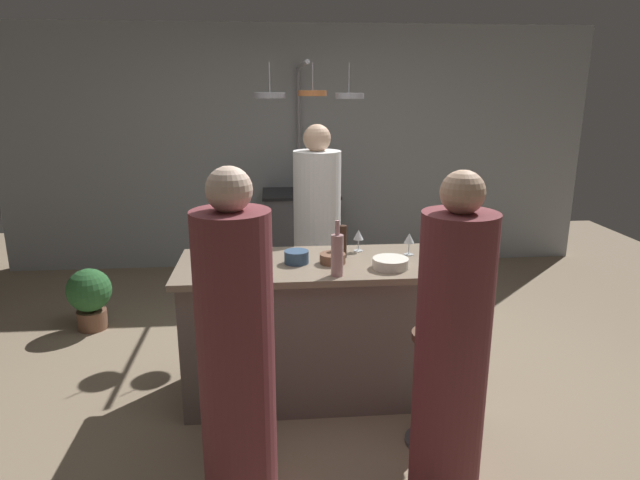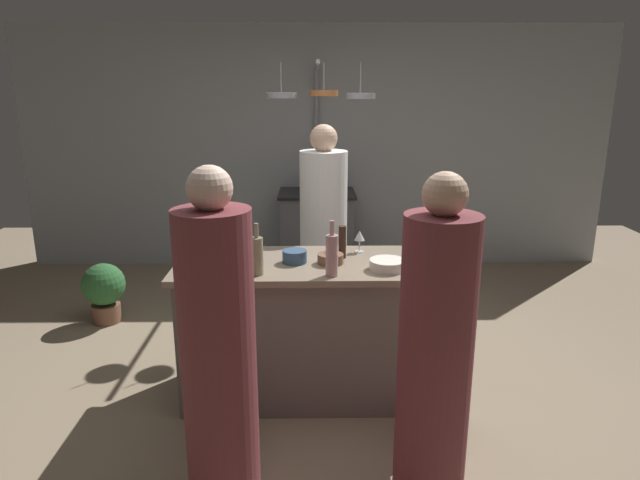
# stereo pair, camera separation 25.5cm
# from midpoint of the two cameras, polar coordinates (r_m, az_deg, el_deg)

# --- Properties ---
(ground_plane) EXTENTS (9.00, 9.00, 0.00)m
(ground_plane) POSITION_cam_midpoint_polar(r_m,az_deg,el_deg) (3.83, -1.77, -15.21)
(ground_plane) COLOR gray
(back_wall) EXTENTS (6.40, 0.16, 2.60)m
(back_wall) POSITION_cam_midpoint_polar(r_m,az_deg,el_deg) (6.18, -3.45, 9.36)
(back_wall) COLOR #9EA3A8
(back_wall) RESTS_ON ground_plane
(kitchen_island) EXTENTS (1.80, 0.72, 0.90)m
(kitchen_island) POSITION_cam_midpoint_polar(r_m,az_deg,el_deg) (3.62, -1.83, -9.04)
(kitchen_island) COLOR slate
(kitchen_island) RESTS_ON ground_plane
(stove_range) EXTENTS (0.80, 0.64, 0.89)m
(stove_range) POSITION_cam_midpoint_polar(r_m,az_deg,el_deg) (5.94, -3.20, 0.73)
(stove_range) COLOR #47474C
(stove_range) RESTS_ON ground_plane
(chef) EXTENTS (0.36, 0.36, 1.70)m
(chef) POSITION_cam_midpoint_polar(r_m,az_deg,el_deg) (4.26, -2.01, -0.44)
(chef) COLOR white
(chef) RESTS_ON ground_plane
(bar_stool_left) EXTENTS (0.28, 0.28, 0.68)m
(bar_stool_left) POSITION_cam_midpoint_polar(r_m,az_deg,el_deg) (3.12, -11.65, -15.23)
(bar_stool_left) COLOR #4C4C51
(bar_stool_left) RESTS_ON ground_plane
(guest_left) EXTENTS (0.35, 0.35, 1.64)m
(guest_left) POSITION_cam_midpoint_polar(r_m,az_deg,el_deg) (2.60, -11.45, -12.11)
(guest_left) COLOR brown
(guest_left) RESTS_ON ground_plane
(bar_stool_right) EXTENTS (0.28, 0.28, 0.68)m
(bar_stool_right) POSITION_cam_midpoint_polar(r_m,az_deg,el_deg) (3.19, 9.26, -14.43)
(bar_stool_right) COLOR #4C4C51
(bar_stool_right) RESTS_ON ground_plane
(guest_right) EXTENTS (0.34, 0.34, 1.62)m
(guest_right) POSITION_cam_midpoint_polar(r_m,az_deg,el_deg) (2.66, 10.68, -11.71)
(guest_right) COLOR brown
(guest_right) RESTS_ON ground_plane
(overhead_pot_rack) EXTENTS (0.90, 1.49, 2.17)m
(overhead_pot_rack) POSITION_cam_midpoint_polar(r_m,az_deg,el_deg) (5.16, -3.09, 12.50)
(overhead_pot_rack) COLOR gray
(overhead_pot_rack) RESTS_ON ground_plane
(potted_plant) EXTENTS (0.36, 0.36, 0.52)m
(potted_plant) POSITION_cam_midpoint_polar(r_m,az_deg,el_deg) (5.02, -24.03, -5.22)
(potted_plant) COLOR brown
(potted_plant) RESTS_ON ground_plane
(pepper_mill) EXTENTS (0.05, 0.05, 0.21)m
(pepper_mill) POSITION_cam_midpoint_polar(r_m,az_deg,el_deg) (3.52, 0.31, -0.18)
(pepper_mill) COLOR #382319
(pepper_mill) RESTS_ON kitchen_island
(wine_bottle_dark) EXTENTS (0.07, 0.07, 0.29)m
(wine_bottle_dark) POSITION_cam_midpoint_polar(r_m,az_deg,el_deg) (3.58, -11.44, -0.11)
(wine_bottle_dark) COLOR black
(wine_bottle_dark) RESTS_ON kitchen_island
(wine_bottle_white) EXTENTS (0.07, 0.07, 0.31)m
(wine_bottle_white) POSITION_cam_midpoint_polar(r_m,az_deg,el_deg) (3.20, -8.30, -1.72)
(wine_bottle_white) COLOR gray
(wine_bottle_white) RESTS_ON kitchen_island
(wine_bottle_rose) EXTENTS (0.07, 0.07, 0.33)m
(wine_bottle_rose) POSITION_cam_midpoint_polar(r_m,az_deg,el_deg) (3.17, -0.52, -1.50)
(wine_bottle_rose) COLOR #B78C8E
(wine_bottle_rose) RESTS_ON kitchen_island
(wine_glass_by_chef) EXTENTS (0.07, 0.07, 0.15)m
(wine_glass_by_chef) POSITION_cam_midpoint_polar(r_m,az_deg,el_deg) (3.60, 7.18, 0.05)
(wine_glass_by_chef) COLOR silver
(wine_glass_by_chef) RESTS_ON kitchen_island
(wine_glass_near_left_guest) EXTENTS (0.07, 0.07, 0.15)m
(wine_glass_near_left_guest) POSITION_cam_midpoint_polar(r_m,az_deg,el_deg) (3.65, 2.00, 0.41)
(wine_glass_near_left_guest) COLOR silver
(wine_glass_near_left_guest) RESTS_ON kitchen_island
(wine_glass_near_right_guest) EXTENTS (0.07, 0.07, 0.15)m
(wine_glass_near_right_guest) POSITION_cam_midpoint_polar(r_m,az_deg,el_deg) (3.38, -11.48, -1.17)
(wine_glass_near_right_guest) COLOR silver
(wine_glass_near_right_guest) RESTS_ON kitchen_island
(mixing_bowl_ceramic) EXTENTS (0.22, 0.22, 0.06)m
(mixing_bowl_ceramic) POSITION_cam_midpoint_polar(r_m,az_deg,el_deg) (3.34, 5.12, -2.42)
(mixing_bowl_ceramic) COLOR silver
(mixing_bowl_ceramic) RESTS_ON kitchen_island
(mixing_bowl_wooden) EXTENTS (0.16, 0.16, 0.06)m
(mixing_bowl_wooden) POSITION_cam_midpoint_polar(r_m,az_deg,el_deg) (3.42, -0.83, -1.93)
(mixing_bowl_wooden) COLOR brown
(mixing_bowl_wooden) RESTS_ON kitchen_island
(mixing_bowl_blue) EXTENTS (0.15, 0.15, 0.08)m
(mixing_bowl_blue) POSITION_cam_midpoint_polar(r_m,az_deg,el_deg) (3.43, -4.57, -1.78)
(mixing_bowl_blue) COLOR #334C6B
(mixing_bowl_blue) RESTS_ON kitchen_island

